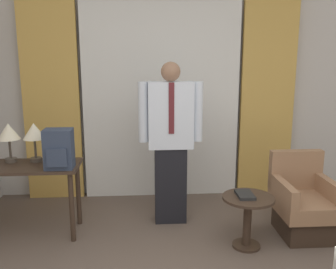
{
  "coord_description": "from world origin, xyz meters",
  "views": [
    {
      "loc": [
        -0.24,
        -1.71,
        1.83
      ],
      "look_at": [
        0.02,
        2.02,
        1.02
      ],
      "focal_mm": 40.0,
      "sensor_mm": 36.0,
      "label": 1
    }
  ],
  "objects_px": {
    "table_lamp_left": "(9,133)",
    "backpack": "(59,149)",
    "armchair": "(303,205)",
    "table_lamp_right": "(34,133)",
    "side_table": "(248,213)",
    "desk": "(21,177)",
    "book": "(245,195)",
    "person": "(171,138)"
  },
  "relations": [
    {
      "from": "side_table",
      "to": "table_lamp_right",
      "type": "bearing_deg",
      "value": 165.2
    },
    {
      "from": "desk",
      "to": "table_lamp_left",
      "type": "xyz_separation_m",
      "value": [
        -0.13,
        0.12,
        0.42
      ]
    },
    {
      "from": "table_lamp_left",
      "to": "backpack",
      "type": "distance_m",
      "value": 0.61
    },
    {
      "from": "side_table",
      "to": "backpack",
      "type": "bearing_deg",
      "value": 170.59
    },
    {
      "from": "table_lamp_right",
      "to": "desk",
      "type": "bearing_deg",
      "value": -135.89
    },
    {
      "from": "table_lamp_right",
      "to": "backpack",
      "type": "distance_m",
      "value": 0.4
    },
    {
      "from": "table_lamp_right",
      "to": "backpack",
      "type": "height_order",
      "value": "table_lamp_right"
    },
    {
      "from": "book",
      "to": "backpack",
      "type": "bearing_deg",
      "value": 171.02
    },
    {
      "from": "person",
      "to": "armchair",
      "type": "relative_size",
      "value": 2.12
    },
    {
      "from": "table_lamp_right",
      "to": "book",
      "type": "distance_m",
      "value": 2.19
    },
    {
      "from": "desk",
      "to": "book",
      "type": "relative_size",
      "value": 4.93
    },
    {
      "from": "desk",
      "to": "table_lamp_right",
      "type": "height_order",
      "value": "table_lamp_right"
    },
    {
      "from": "table_lamp_right",
      "to": "person",
      "type": "height_order",
      "value": "person"
    },
    {
      "from": "armchair",
      "to": "book",
      "type": "xyz_separation_m",
      "value": [
        -0.68,
        -0.22,
        0.22
      ]
    },
    {
      "from": "desk",
      "to": "person",
      "type": "distance_m",
      "value": 1.57
    },
    {
      "from": "desk",
      "to": "table_lamp_left",
      "type": "height_order",
      "value": "table_lamp_left"
    },
    {
      "from": "table_lamp_right",
      "to": "backpack",
      "type": "bearing_deg",
      "value": -40.84
    },
    {
      "from": "table_lamp_left",
      "to": "side_table",
      "type": "bearing_deg",
      "value": -13.26
    },
    {
      "from": "armchair",
      "to": "table_lamp_left",
      "type": "bearing_deg",
      "value": 173.99
    },
    {
      "from": "armchair",
      "to": "book",
      "type": "bearing_deg",
      "value": -162.04
    },
    {
      "from": "desk",
      "to": "book",
      "type": "xyz_separation_m",
      "value": [
        2.19,
        -0.41,
        -0.09
      ]
    },
    {
      "from": "backpack",
      "to": "side_table",
      "type": "xyz_separation_m",
      "value": [
        1.79,
        -0.3,
        -0.58
      ]
    },
    {
      "from": "armchair",
      "to": "side_table",
      "type": "distance_m",
      "value": 0.69
    },
    {
      "from": "person",
      "to": "armchair",
      "type": "bearing_deg",
      "value": -16.34
    },
    {
      "from": "person",
      "to": "side_table",
      "type": "height_order",
      "value": "person"
    },
    {
      "from": "armchair",
      "to": "side_table",
      "type": "xyz_separation_m",
      "value": [
        -0.65,
        -0.24,
        0.04
      ]
    },
    {
      "from": "table_lamp_right",
      "to": "side_table",
      "type": "height_order",
      "value": "table_lamp_right"
    },
    {
      "from": "side_table",
      "to": "armchair",
      "type": "bearing_deg",
      "value": 20.19
    },
    {
      "from": "armchair",
      "to": "desk",
      "type": "bearing_deg",
      "value": 176.16
    },
    {
      "from": "desk",
      "to": "armchair",
      "type": "bearing_deg",
      "value": -3.84
    },
    {
      "from": "table_lamp_left",
      "to": "person",
      "type": "relative_size",
      "value": 0.23
    },
    {
      "from": "armchair",
      "to": "side_table",
      "type": "bearing_deg",
      "value": -159.81
    },
    {
      "from": "table_lamp_left",
      "to": "side_table",
      "type": "xyz_separation_m",
      "value": [
        2.34,
        -0.55,
        -0.69
      ]
    },
    {
      "from": "side_table",
      "to": "table_lamp_left",
      "type": "bearing_deg",
      "value": 166.74
    },
    {
      "from": "desk",
      "to": "table_lamp_right",
      "type": "distance_m",
      "value": 0.46
    },
    {
      "from": "backpack",
      "to": "armchair",
      "type": "height_order",
      "value": "backpack"
    },
    {
      "from": "table_lamp_left",
      "to": "table_lamp_right",
      "type": "xyz_separation_m",
      "value": [
        0.25,
        0.0,
        0.0
      ]
    },
    {
      "from": "side_table",
      "to": "book",
      "type": "bearing_deg",
      "value": 148.14
    },
    {
      "from": "armchair",
      "to": "backpack",
      "type": "bearing_deg",
      "value": 178.6
    },
    {
      "from": "person",
      "to": "armchair",
      "type": "distance_m",
      "value": 1.53
    },
    {
      "from": "table_lamp_right",
      "to": "armchair",
      "type": "xyz_separation_m",
      "value": [
        2.73,
        -0.31,
        -0.73
      ]
    },
    {
      "from": "desk",
      "to": "table_lamp_left",
      "type": "bearing_deg",
      "value": 135.89
    }
  ]
}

